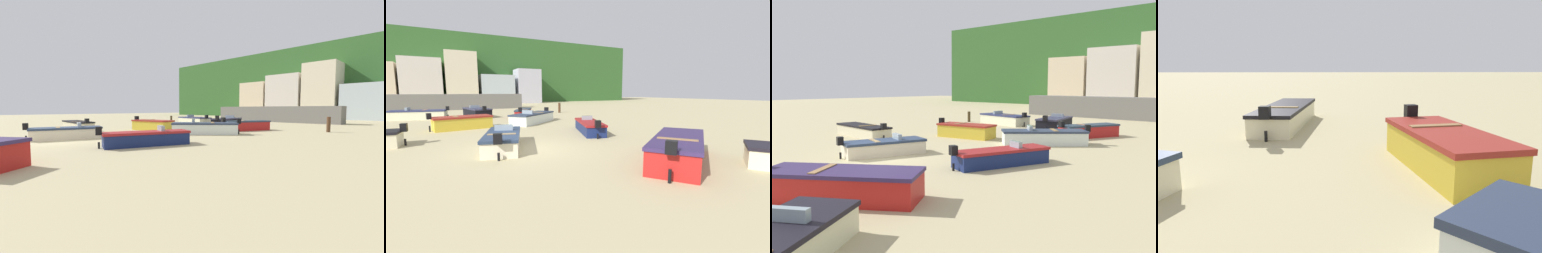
# 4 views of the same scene
# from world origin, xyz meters

# --- Properties ---
(boat_cream_2) EXTENTS (5.56, 1.88, 1.11)m
(boat_cream_2) POSITION_xyz_m (-7.72, 3.94, 0.40)
(boat_cream_2) COLOR beige
(boat_cream_2) RESTS_ON ground
(boat_yellow_8) EXTENTS (4.25, 2.23, 1.24)m
(boat_yellow_8) POSITION_xyz_m (-2.14, 8.42, 0.47)
(boat_yellow_8) COLOR gold
(boat_yellow_8) RESTS_ON ground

